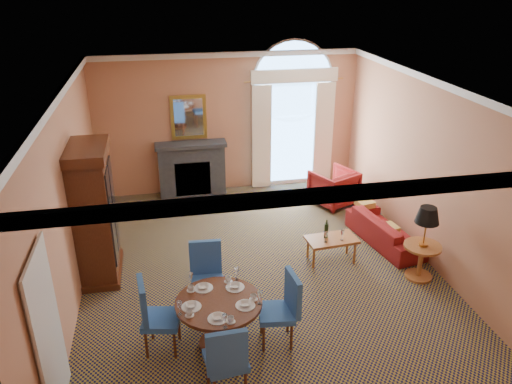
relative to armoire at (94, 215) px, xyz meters
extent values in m
plane|color=#13143E|center=(2.72, -0.49, -1.12)|extent=(7.50, 7.50, 0.00)
cube|color=tan|center=(2.72, 3.26, 0.48)|extent=(6.00, 0.04, 3.20)
cube|color=tan|center=(-0.28, -0.49, 0.48)|extent=(0.04, 7.50, 3.20)
cube|color=tan|center=(5.72, -0.49, 0.48)|extent=(0.04, 7.50, 3.20)
cube|color=white|center=(2.72, -0.49, 2.08)|extent=(6.00, 7.50, 0.04)
cube|color=silver|center=(2.72, -0.49, 2.02)|extent=(6.00, 7.50, 0.12)
cube|color=silver|center=(-0.24, -2.89, -0.09)|extent=(0.08, 0.90, 2.06)
cube|color=#363A40|center=(1.82, 3.06, -0.52)|extent=(1.50, 0.40, 1.20)
cube|color=#363A40|center=(1.82, 3.03, 0.12)|extent=(1.60, 0.46, 0.08)
cube|color=gold|center=(1.82, 3.23, 0.68)|extent=(0.80, 0.04, 1.00)
cube|color=silver|center=(1.82, 3.21, 0.68)|extent=(0.64, 0.02, 0.84)
cube|color=silver|center=(4.22, 3.24, 0.13)|extent=(1.90, 0.04, 2.50)
cube|color=#98CBFF|center=(4.22, 3.23, 0.13)|extent=(1.70, 0.02, 2.30)
cylinder|color=silver|center=(4.22, 3.24, 1.38)|extent=(1.90, 0.04, 1.90)
cube|color=beige|center=(3.47, 3.12, 0.13)|extent=(0.45, 0.06, 2.45)
cube|color=beige|center=(4.97, 3.12, 0.13)|extent=(0.45, 0.06, 2.45)
cube|color=beige|center=(4.22, 3.12, 1.53)|extent=(2.00, 0.08, 0.30)
cube|color=#401D0E|center=(0.00, 0.00, -0.04)|extent=(0.59, 1.07, 2.15)
cube|color=#401D0E|center=(0.00, 0.00, 1.12)|extent=(0.67, 1.18, 0.17)
cube|color=#401D0E|center=(0.00, 0.00, -1.06)|extent=(0.67, 1.18, 0.11)
cylinder|color=#401D0E|center=(1.77, -2.21, -0.40)|extent=(1.18, 1.18, 0.05)
cylinder|color=#401D0E|center=(1.77, -2.21, -0.77)|extent=(0.16, 0.16, 0.70)
cylinder|color=#401D0E|center=(1.77, -2.21, -1.09)|extent=(0.59, 0.59, 0.06)
cylinder|color=silver|center=(2.03, -1.94, -0.37)|extent=(0.27, 0.27, 0.01)
imported|color=silver|center=(2.03, -1.94, -0.34)|extent=(0.15, 0.15, 0.04)
imported|color=silver|center=(1.96, -1.78, -0.33)|extent=(0.09, 0.09, 0.07)
cylinder|color=silver|center=(1.60, -1.87, -0.37)|extent=(0.27, 0.27, 0.01)
imported|color=silver|center=(1.60, -1.87, -0.34)|extent=(0.15, 0.15, 0.04)
imported|color=silver|center=(1.42, -1.89, -0.33)|extent=(0.09, 0.09, 0.07)
cylinder|color=silver|center=(1.40, -2.26, -0.37)|extent=(0.27, 0.27, 0.01)
imported|color=silver|center=(1.40, -2.26, -0.34)|extent=(0.15, 0.15, 0.04)
imported|color=silver|center=(1.36, -2.44, -0.33)|extent=(0.09, 0.09, 0.07)
cylinder|color=silver|center=(1.71, -2.58, -0.37)|extent=(0.27, 0.27, 0.01)
imported|color=silver|center=(1.71, -2.58, -0.34)|extent=(0.15, 0.15, 0.04)
imported|color=silver|center=(1.86, -2.67, -0.33)|extent=(0.09, 0.09, 0.07)
cylinder|color=silver|center=(2.10, -2.38, -0.37)|extent=(0.27, 0.27, 0.01)
imported|color=silver|center=(2.10, -2.38, -0.34)|extent=(0.15, 0.15, 0.04)
imported|color=silver|center=(2.24, -2.26, -0.33)|extent=(0.09, 0.09, 0.07)
cube|color=#28579F|center=(1.72, -1.38, -0.63)|extent=(0.54, 0.54, 0.08)
cube|color=#28579F|center=(1.70, -1.16, -0.31)|extent=(0.49, 0.11, 0.58)
cylinder|color=#401D0E|center=(1.88, -1.17, -0.90)|extent=(0.04, 0.04, 0.44)
cylinder|color=#401D0E|center=(1.50, -1.21, -0.90)|extent=(0.04, 0.04, 0.44)
cylinder|color=#401D0E|center=(1.93, -1.55, -0.90)|extent=(0.04, 0.04, 0.44)
cylinder|color=#401D0E|center=(1.55, -1.59, -0.90)|extent=(0.04, 0.04, 0.44)
cube|color=#28579F|center=(1.74, -3.05, -0.63)|extent=(0.54, 0.54, 0.08)
cube|color=#28579F|center=(1.73, -3.28, -0.31)|extent=(0.49, 0.09, 0.58)
cylinder|color=#401D0E|center=(1.53, -2.89, -0.90)|extent=(0.04, 0.04, 0.44)
cylinder|color=#401D0E|center=(1.90, -2.84, -0.90)|extent=(0.04, 0.04, 0.44)
cube|color=#28579F|center=(2.55, -2.28, -0.63)|extent=(0.54, 0.54, 0.08)
cube|color=#28579F|center=(2.77, -2.30, -0.31)|extent=(0.12, 0.49, 0.58)
cylinder|color=#401D0E|center=(2.72, -2.50, -0.90)|extent=(0.04, 0.04, 0.44)
cylinder|color=#401D0E|center=(2.77, -2.12, -0.90)|extent=(0.04, 0.04, 0.44)
cylinder|color=#401D0E|center=(2.34, -2.45, -0.90)|extent=(0.04, 0.04, 0.44)
cylinder|color=#401D0E|center=(2.39, -2.07, -0.90)|extent=(0.04, 0.04, 0.44)
cube|color=#28579F|center=(0.99, -2.12, -0.63)|extent=(0.57, 0.57, 0.08)
cube|color=#28579F|center=(0.77, -2.09, -0.31)|extent=(0.13, 0.49, 0.58)
cylinder|color=#401D0E|center=(0.84, -1.89, -0.90)|extent=(0.04, 0.04, 0.44)
cylinder|color=#401D0E|center=(0.77, -2.27, -0.90)|extent=(0.04, 0.04, 0.44)
cylinder|color=#401D0E|center=(1.22, -1.97, -0.90)|extent=(0.04, 0.04, 0.44)
cylinder|color=#401D0E|center=(1.14, -2.34, -0.90)|extent=(0.04, 0.04, 0.44)
imported|color=maroon|center=(5.27, 0.04, -0.85)|extent=(1.03, 1.92, 0.53)
imported|color=maroon|center=(4.85, 1.90, -0.72)|extent=(1.14, 1.15, 0.80)
cube|color=#B06834|center=(4.02, -0.38, -0.69)|extent=(0.93, 0.57, 0.05)
cylinder|color=#B06834|center=(3.64, -0.56, -0.92)|extent=(0.04, 0.04, 0.40)
cylinder|color=#B06834|center=(4.40, -0.56, -0.92)|extent=(0.04, 0.04, 0.40)
cylinder|color=#B06834|center=(3.64, -0.20, -0.92)|extent=(0.04, 0.04, 0.40)
cylinder|color=#B06834|center=(4.40, -0.20, -0.92)|extent=(0.04, 0.04, 0.40)
cylinder|color=#B06834|center=(5.32, -1.18, -0.52)|extent=(0.62, 0.62, 0.04)
cylinder|color=#B06834|center=(5.32, -1.18, -0.83)|extent=(0.08, 0.08, 0.58)
cylinder|color=#B06834|center=(5.32, -1.18, -1.10)|extent=(0.46, 0.46, 0.04)
camera|label=1|loc=(1.19, -7.72, 3.70)|focal=35.00mm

